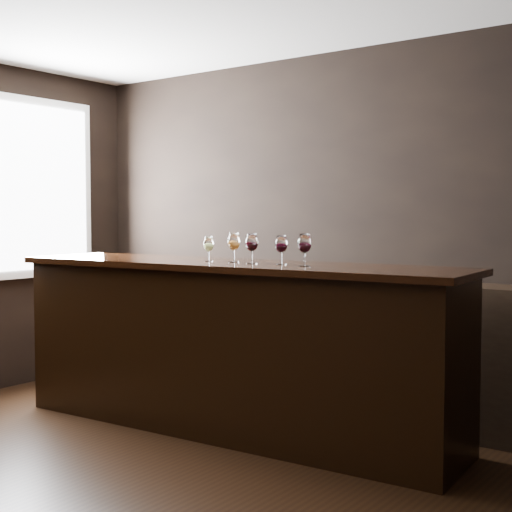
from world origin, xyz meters
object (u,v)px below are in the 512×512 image
Objects in this scene: bar_counter at (231,350)px; glass_red_c at (305,244)px; back_bar_shelf at (351,346)px; glass_red_a at (252,243)px; glass_red_b at (281,245)px; glass_amber at (234,242)px; glass_white at (209,245)px.

glass_red_c is (0.62, -0.03, 0.75)m from bar_counter.
glass_red_c is (0.16, -0.91, 0.81)m from back_bar_shelf.
glass_red_b is (0.21, 0.05, -0.01)m from glass_red_a.
back_bar_shelf is at bearing 63.10° from glass_amber.
glass_amber is at bearing 179.96° from glass_red_b.
glass_amber reaches higher than back_bar_shelf.
glass_red_c is (0.80, -0.00, 0.02)m from glass_white.
back_bar_shelf is 13.63× the size of glass_red_c.
glass_white is 0.86× the size of glass_amber.
glass_red_a is at bearing -14.52° from bar_counter.
glass_red_a reaches higher than bar_counter.
bar_counter is 0.99m from back_bar_shelf.
glass_amber is 0.61m from glass_red_c.
bar_counter is 15.97× the size of glass_red_a.
glass_amber is at bearing 10.62° from glass_white.
back_bar_shelf is 14.80× the size of glass_red_b.
bar_counter is 0.85m from glass_red_b.
bar_counter is 15.43× the size of glass_red_c.
glass_amber is 0.40m from glass_red_b.
glass_red_c is at bearing -79.79° from back_bar_shelf.
glass_red_b is 0.92× the size of glass_red_c.
glass_red_c reaches higher than glass_amber.
bar_counter is 16.76× the size of glass_red_b.
glass_white is 0.39m from glass_red_a.
back_bar_shelf is 1.26m from glass_amber.
glass_red_c reaches higher than back_bar_shelf.
glass_red_b reaches higher than back_bar_shelf.
glass_amber is 1.05× the size of glass_red_b.
glass_red_a reaches higher than glass_white.
back_bar_shelf is at bearing 58.57° from bar_counter.
back_bar_shelf is at bearing 54.85° from glass_white.
glass_red_a is 0.21m from glass_red_b.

